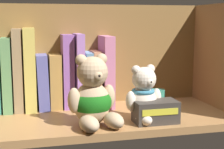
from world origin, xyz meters
TOP-DOWN VIEW (x-y plane):
  - shelf_board at (0.00, 0.00)cm, footprint 70.24×30.93cm
  - shelf_back_panel at (0.00, 16.06)cm, footprint 72.64×1.20cm
  - shelf_side_panel_right at (35.92, 0.00)cm, footprint 1.60×33.33cm
  - book_2 at (-25.85, 12.24)cm, footprint 2.66×11.47cm
  - book_3 at (-22.79, 12.24)cm, footprint 2.65×10.67cm
  - book_4 at (-19.44, 12.24)cm, footprint 3.24×11.88cm
  - book_5 at (-15.85, 12.24)cm, footprint 3.57×10.65cm
  - book_6 at (-12.14, 12.24)cm, footprint 3.47×9.11cm
  - book_7 at (-8.33, 12.24)cm, footprint 3.34×9.41cm
  - book_8 at (-5.11, 12.24)cm, footprint 2.28×13.92cm
  - book_9 at (-2.50, 12.24)cm, footprint 2.14×13.28cm
  - book_10 at (0.18, 12.24)cm, footprint 2.40×12.37cm
  - book_11 at (3.31, 12.24)cm, footprint 3.06×14.63cm
  - teddy_bear_larger at (-4.41, -8.23)cm, footprint 13.63×14.47cm
  - teddy_bear_smaller at (9.60, -7.18)cm, footprint 11.19×11.52cm
  - pillar_candle at (17.29, 3.11)cm, footprint 4.46×4.46cm
  - small_product_box at (11.75, -9.82)cm, footprint 11.19×6.72cm

SIDE VIEW (x-z plane):
  - shelf_board at x=0.00cm, z-range 0.00..2.00cm
  - small_product_box at x=11.75cm, z-range 2.00..7.76cm
  - pillar_candle at x=17.29cm, z-range 2.00..7.86cm
  - teddy_bear_smaller at x=9.60cm, z-range 0.92..15.66cm
  - teddy_bear_larger at x=-4.41cm, z-range 0.07..18.14cm
  - book_6 at x=-12.14cm, z-range 2.00..18.30cm
  - book_5 at x=-15.85cm, z-range 1.96..18.36cm
  - book_9 at x=-2.50cm, z-range 2.00..18.83cm
  - book_10 at x=0.18cm, z-range 2.00..19.16cm
  - book_2 at x=-25.85cm, z-range 2.00..23.39cm
  - book_11 at x=3.31cm, z-range 2.00..23.66cm
  - book_7 at x=-8.33cm, z-range 2.00..24.12cm
  - book_8 at x=-5.11cm, z-range 2.00..24.37cm
  - book_3 at x=-22.79cm, z-range 2.00..25.90cm
  - book_4 at x=-19.44cm, z-range 2.00..26.13cm
  - shelf_back_panel at x=0.00cm, z-range 0.00..33.21cm
  - shelf_side_panel_right at x=35.92cm, z-range 0.00..33.21cm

